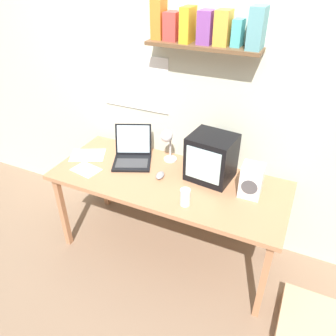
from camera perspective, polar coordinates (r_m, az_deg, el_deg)
name	(u,v)px	position (r m, az deg, el deg)	size (l,w,h in m)	color
ground_plane	(168,248)	(2.99, 0.00, -13.84)	(12.00, 12.00, 0.00)	#8A6D56
back_wall	(193,90)	(2.62, 4.35, 13.45)	(5.60, 0.24, 2.60)	beige
corner_desk	(168,185)	(2.53, 0.00, -3.02)	(1.81, 0.74, 0.75)	#B77A53
crt_monitor	(211,158)	(2.45, 7.55, 1.82)	(0.35, 0.32, 0.35)	black
laptop	(133,152)	(2.72, -6.18, 2.73)	(0.41, 0.43, 0.26)	black
desk_lamp	(167,140)	(2.59, -0.12, 4.87)	(0.11, 0.16, 0.30)	silver
juice_glass	(185,198)	(2.22, 3.00, -5.22)	(0.07, 0.07, 0.12)	white
space_heater	(251,181)	(2.34, 14.34, -2.14)	(0.15, 0.15, 0.24)	white
computer_mouse	(160,175)	(2.51, -1.41, -1.28)	(0.07, 0.11, 0.03)	gray
open_notebook	(86,170)	(2.68, -14.08, -0.28)	(0.24, 0.19, 0.00)	white
loose_paper_near_monitor	(88,155)	(2.88, -13.80, 2.20)	(0.34, 0.31, 0.00)	white
floor_cushion	(315,327)	(2.67, 24.18, -23.98)	(0.47, 0.47, 0.13)	tan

